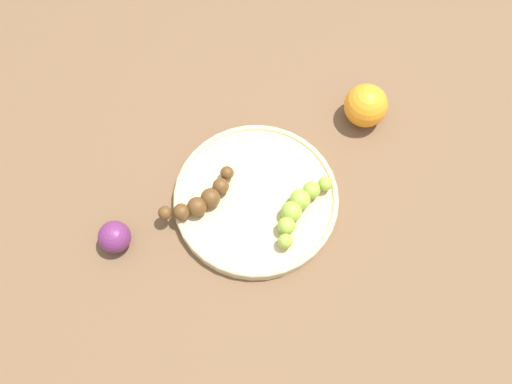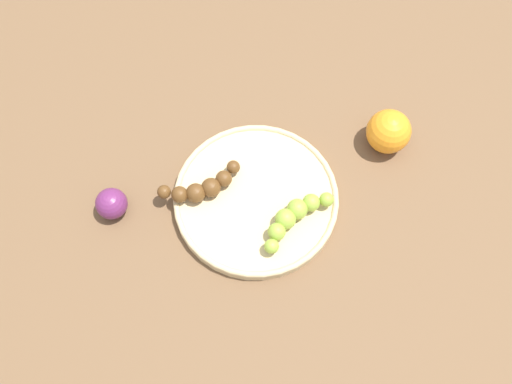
# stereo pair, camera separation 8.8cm
# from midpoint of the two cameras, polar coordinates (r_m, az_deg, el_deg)

# --- Properties ---
(ground_plane) EXTENTS (2.40, 2.40, 0.00)m
(ground_plane) POSITION_cam_midpoint_polar(r_m,az_deg,el_deg) (0.91, 2.74, -1.28)
(ground_plane) COLOR brown
(fruit_bowl) EXTENTS (0.27, 0.27, 0.02)m
(fruit_bowl) POSITION_cam_midpoint_polar(r_m,az_deg,el_deg) (0.90, 2.77, -0.98)
(fruit_bowl) COLOR #D1B784
(fruit_bowl) RESTS_ON ground_plane
(banana_green) EXTENTS (0.12, 0.09, 0.03)m
(banana_green) POSITION_cam_midpoint_polar(r_m,az_deg,el_deg) (0.87, 6.85, -2.89)
(banana_green) COLOR #8CAD38
(banana_green) RESTS_ON fruit_bowl
(banana_overripe) EXTENTS (0.14, 0.07, 0.03)m
(banana_overripe) POSITION_cam_midpoint_polar(r_m,az_deg,el_deg) (0.88, -2.87, 0.19)
(banana_overripe) COLOR #593819
(banana_overripe) RESTS_ON fruit_bowl
(orange_fruit) EXTENTS (0.08, 0.08, 0.08)m
(orange_fruit) POSITION_cam_midpoint_polar(r_m,az_deg,el_deg) (0.96, 16.28, 5.83)
(orange_fruit) COLOR orange
(orange_fruit) RESTS_ON ground_plane
(plum_purple) EXTENTS (0.05, 0.05, 0.05)m
(plum_purple) POSITION_cam_midpoint_polar(r_m,az_deg,el_deg) (0.90, -12.26, -1.52)
(plum_purple) COLOR #662659
(plum_purple) RESTS_ON ground_plane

